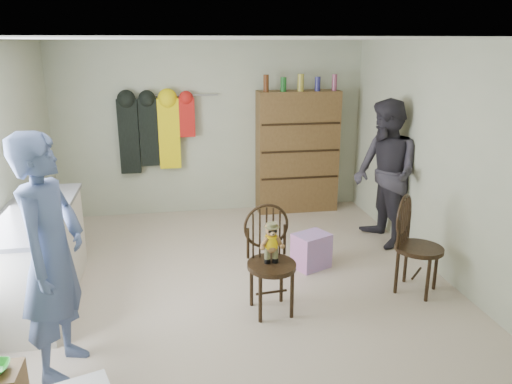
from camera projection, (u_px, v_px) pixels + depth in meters
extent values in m
plane|color=beige|center=(236.00, 284.00, 5.32)|extent=(5.00, 5.00, 0.00)
plane|color=#B9BE9F|center=(212.00, 129.00, 7.32)|extent=(4.50, 0.00, 4.50)
plane|color=#B9BE9F|center=(443.00, 161.00, 5.34)|extent=(0.00, 5.00, 5.00)
plane|color=white|center=(233.00, 39.00, 4.60)|extent=(5.00, 5.00, 0.00)
cube|color=silver|center=(38.00, 258.00, 4.87)|extent=(0.60, 1.80, 0.90)
cube|color=slate|center=(32.00, 213.00, 4.73)|extent=(0.64, 1.86, 0.04)
cylinder|color=#99999E|center=(61.00, 267.00, 4.47)|extent=(0.02, 0.02, 0.14)
cylinder|color=#99999E|center=(78.00, 231.00, 5.32)|extent=(0.02, 0.02, 0.14)
cylinder|color=black|center=(272.00, 266.00, 4.64)|extent=(0.50, 0.50, 0.05)
cylinder|color=black|center=(260.00, 300.00, 4.53)|extent=(0.04, 0.04, 0.46)
cylinder|color=black|center=(292.00, 295.00, 4.61)|extent=(0.04, 0.04, 0.46)
cylinder|color=black|center=(251.00, 284.00, 4.82)|extent=(0.04, 0.04, 0.46)
cylinder|color=black|center=(281.00, 280.00, 4.90)|extent=(0.04, 0.04, 0.46)
torus|color=black|center=(266.00, 226.00, 4.71)|extent=(0.44, 0.07, 0.44)
cylinder|color=black|center=(248.00, 243.00, 4.70)|extent=(0.03, 0.03, 0.30)
cylinder|color=black|center=(285.00, 239.00, 4.79)|extent=(0.03, 0.03, 0.30)
cylinder|color=yellow|center=(271.00, 242.00, 4.59)|extent=(0.12, 0.12, 0.12)
cylinder|color=#475128|center=(271.00, 254.00, 4.62)|extent=(0.07, 0.07, 0.18)
sphere|color=#9E7042|center=(271.00, 231.00, 4.56)|extent=(0.11, 0.11, 0.11)
cylinder|color=#475128|center=(272.00, 225.00, 4.54)|extent=(0.10, 0.10, 0.04)
cube|color=black|center=(273.00, 232.00, 4.51)|extent=(0.08, 0.01, 0.02)
cylinder|color=black|center=(419.00, 249.00, 5.03)|extent=(0.64, 0.64, 0.05)
cylinder|color=black|center=(428.00, 280.00, 4.90)|extent=(0.04, 0.04, 0.45)
cylinder|color=black|center=(436.00, 269.00, 5.14)|extent=(0.04, 0.04, 0.45)
cylinder|color=black|center=(397.00, 273.00, 5.06)|extent=(0.04, 0.04, 0.45)
cylinder|color=black|center=(406.00, 262.00, 5.31)|extent=(0.04, 0.04, 0.45)
torus|color=black|center=(404.00, 215.00, 5.03)|extent=(0.32, 0.34, 0.44)
cylinder|color=black|center=(398.00, 235.00, 4.92)|extent=(0.03, 0.03, 0.30)
cylinder|color=black|center=(409.00, 224.00, 5.21)|extent=(0.03, 0.03, 0.30)
cube|color=pink|center=(311.00, 251.00, 5.66)|extent=(0.47, 0.43, 0.40)
imported|color=#44547E|center=(52.00, 257.00, 3.69)|extent=(0.60, 0.78, 1.89)
imported|color=#2D2B33|center=(385.00, 174.00, 6.14)|extent=(0.76, 0.94, 1.83)
cube|color=brown|center=(297.00, 152.00, 7.44)|extent=(1.20, 0.38, 1.80)
cube|color=black|center=(300.00, 178.00, 7.36)|extent=(1.16, 0.02, 0.03)
cube|color=black|center=(301.00, 151.00, 7.25)|extent=(1.16, 0.02, 0.03)
cube|color=black|center=(301.00, 124.00, 7.13)|extent=(1.16, 0.02, 0.03)
cylinder|color=#592D14|center=(266.00, 83.00, 6.97)|extent=(0.08, 0.08, 0.24)
cylinder|color=#19591E|center=(283.00, 84.00, 7.02)|extent=(0.08, 0.08, 0.20)
cylinder|color=#A59933|center=(301.00, 83.00, 7.05)|extent=(0.09, 0.09, 0.24)
cylinder|color=navy|center=(318.00, 84.00, 7.10)|extent=(0.08, 0.08, 0.20)
cylinder|color=#8C3F59|center=(334.00, 83.00, 7.14)|extent=(0.07, 0.07, 0.23)
cylinder|color=#99999E|center=(183.00, 95.00, 7.05)|extent=(1.00, 0.02, 0.02)
cube|color=black|center=(129.00, 137.00, 7.02)|extent=(0.28, 0.10, 1.05)
cube|color=black|center=(149.00, 132.00, 7.06)|extent=(0.26, 0.10, 0.95)
cube|color=yellow|center=(169.00, 134.00, 7.11)|extent=(0.30, 0.10, 1.00)
cube|color=red|center=(187.00, 117.00, 7.09)|extent=(0.22, 0.10, 0.55)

